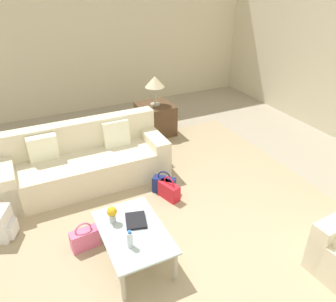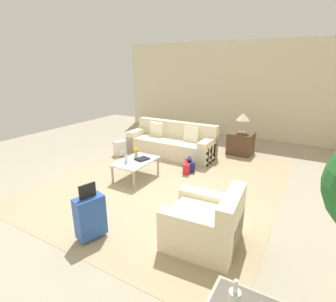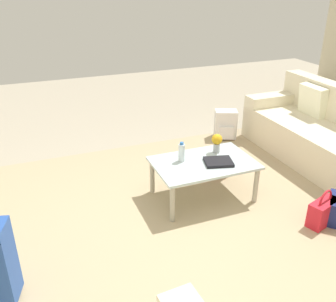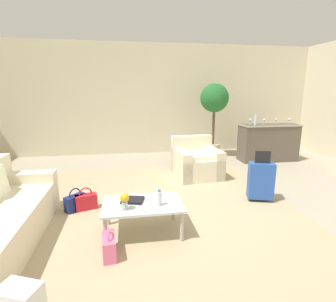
{
  "view_description": "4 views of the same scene",
  "coord_description": "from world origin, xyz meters",
  "px_view_note": "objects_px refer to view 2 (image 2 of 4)",
  "views": [
    {
      "loc": [
        2.11,
        -1.3,
        2.85
      ],
      "look_at": [
        -0.81,
        0.11,
        1.02
      ],
      "focal_mm": 35.0,
      "sensor_mm": 36.0,
      "label": 1
    },
    {
      "loc": [
        3.8,
        2.74,
        2.37
      ],
      "look_at": [
        -0.2,
        0.41,
        0.83
      ],
      "focal_mm": 28.0,
      "sensor_mm": 36.0,
      "label": 2
    },
    {
      "loc": [
        1.16,
        2.46,
        2.09
      ],
      "look_at": [
        0.07,
        -0.29,
        0.7
      ],
      "focal_mm": 40.0,
      "sensor_mm": 36.0,
      "label": 3
    },
    {
      "loc": [
        -0.59,
        -3.59,
        1.79
      ],
      "look_at": [
        0.06,
        0.3,
        0.89
      ],
      "focal_mm": 28.0,
      "sensor_mm": 36.0,
      "label": 4
    }
  ],
  "objects_px": {
    "armchair": "(207,225)",
    "handbag_pink": "(131,163)",
    "water_bottle": "(126,158)",
    "suitcase_blue": "(90,216)",
    "coffee_table": "(136,163)",
    "table_lamp": "(243,117)",
    "handbag_navy": "(190,165)",
    "handbag_red": "(187,167)",
    "coffee_table_book": "(142,159)",
    "backpack_white": "(120,149)",
    "side_table": "(241,143)",
    "flower_vase": "(136,151)",
    "couch": "(172,144)"
  },
  "relations": [
    {
      "from": "armchair",
      "to": "handbag_pink",
      "type": "xyz_separation_m",
      "value": [
        -1.7,
        -2.62,
        -0.16
      ]
    },
    {
      "from": "water_bottle",
      "to": "suitcase_blue",
      "type": "relative_size",
      "value": 0.24
    },
    {
      "from": "coffee_table",
      "to": "table_lamp",
      "type": "bearing_deg",
      "value": 151.82
    },
    {
      "from": "table_lamp",
      "to": "handbag_navy",
      "type": "relative_size",
      "value": 1.53
    },
    {
      "from": "handbag_red",
      "to": "handbag_navy",
      "type": "relative_size",
      "value": 1.0
    },
    {
      "from": "coffee_table_book",
      "to": "backpack_white",
      "type": "xyz_separation_m",
      "value": [
        -0.88,
        -1.37,
        -0.23
      ]
    },
    {
      "from": "side_table",
      "to": "backpack_white",
      "type": "distance_m",
      "value": 3.32
    },
    {
      "from": "flower_vase",
      "to": "coffee_table_book",
      "type": "bearing_deg",
      "value": 66.5
    },
    {
      "from": "water_bottle",
      "to": "coffee_table",
      "type": "bearing_deg",
      "value": 153.43
    },
    {
      "from": "handbag_navy",
      "to": "coffee_table",
      "type": "bearing_deg",
      "value": -40.19
    },
    {
      "from": "handbag_red",
      "to": "handbag_pink",
      "type": "bearing_deg",
      "value": -72.21
    },
    {
      "from": "water_bottle",
      "to": "flower_vase",
      "type": "xyz_separation_m",
      "value": [
        -0.42,
        -0.05,
        0.03
      ]
    },
    {
      "from": "handbag_navy",
      "to": "backpack_white",
      "type": "relative_size",
      "value": 0.89
    },
    {
      "from": "coffee_table",
      "to": "water_bottle",
      "type": "bearing_deg",
      "value": -26.57
    },
    {
      "from": "coffee_table_book",
      "to": "handbag_red",
      "type": "xyz_separation_m",
      "value": [
        -0.7,
        0.74,
        -0.29
      ]
    },
    {
      "from": "armchair",
      "to": "table_lamp",
      "type": "height_order",
      "value": "table_lamp"
    },
    {
      "from": "handbag_pink",
      "to": "couch",
      "type": "bearing_deg",
      "value": 165.7
    },
    {
      "from": "water_bottle",
      "to": "handbag_red",
      "type": "relative_size",
      "value": 0.57
    },
    {
      "from": "couch",
      "to": "coffee_table",
      "type": "xyz_separation_m",
      "value": [
        1.79,
        0.1,
        0.05
      ]
    },
    {
      "from": "couch",
      "to": "flower_vase",
      "type": "bearing_deg",
      "value": -1.82
    },
    {
      "from": "water_bottle",
      "to": "handbag_red",
      "type": "height_order",
      "value": "water_bottle"
    },
    {
      "from": "side_table",
      "to": "suitcase_blue",
      "type": "xyz_separation_m",
      "value": [
        4.8,
        -0.8,
        0.06
      ]
    },
    {
      "from": "side_table",
      "to": "handbag_navy",
      "type": "height_order",
      "value": "side_table"
    },
    {
      "from": "flower_vase",
      "to": "backpack_white",
      "type": "bearing_deg",
      "value": -124.23
    },
    {
      "from": "backpack_white",
      "to": "side_table",
      "type": "bearing_deg",
      "value": 122.88
    },
    {
      "from": "couch",
      "to": "water_bottle",
      "type": "relative_size",
      "value": 11.65
    },
    {
      "from": "table_lamp",
      "to": "suitcase_blue",
      "type": "xyz_separation_m",
      "value": [
        4.8,
        -0.8,
        -0.66
      ]
    },
    {
      "from": "table_lamp",
      "to": "handbag_pink",
      "type": "xyz_separation_m",
      "value": [
        2.39,
        -1.95,
        -0.89
      ]
    },
    {
      "from": "armchair",
      "to": "handbag_navy",
      "type": "height_order",
      "value": "armchair"
    },
    {
      "from": "handbag_pink",
      "to": "backpack_white",
      "type": "distance_m",
      "value": 1.03
    },
    {
      "from": "side_table",
      "to": "backpack_white",
      "type": "relative_size",
      "value": 1.58
    },
    {
      "from": "couch",
      "to": "table_lamp",
      "type": "height_order",
      "value": "table_lamp"
    },
    {
      "from": "side_table",
      "to": "table_lamp",
      "type": "height_order",
      "value": "table_lamp"
    },
    {
      "from": "handbag_red",
      "to": "handbag_navy",
      "type": "xyz_separation_m",
      "value": [
        -0.16,
        -0.0,
        0.0
      ]
    },
    {
      "from": "couch",
      "to": "backpack_white",
      "type": "height_order",
      "value": "couch"
    },
    {
      "from": "coffee_table",
      "to": "suitcase_blue",
      "type": "distance_m",
      "value": 2.12
    },
    {
      "from": "suitcase_blue",
      "to": "side_table",
      "type": "bearing_deg",
      "value": 170.54
    },
    {
      "from": "flower_vase",
      "to": "handbag_pink",
      "type": "distance_m",
      "value": 0.54
    },
    {
      "from": "couch",
      "to": "coffee_table",
      "type": "bearing_deg",
      "value": 3.19
    },
    {
      "from": "couch",
      "to": "flower_vase",
      "type": "xyz_separation_m",
      "value": [
        1.57,
        -0.05,
        0.23
      ]
    },
    {
      "from": "suitcase_blue",
      "to": "flower_vase",
      "type": "bearing_deg",
      "value": -159.05
    },
    {
      "from": "coffee_table_book",
      "to": "table_lamp",
      "type": "xyz_separation_m",
      "value": [
        -2.68,
        1.42,
        0.6
      ]
    },
    {
      "from": "side_table",
      "to": "backpack_white",
      "type": "height_order",
      "value": "side_table"
    },
    {
      "from": "side_table",
      "to": "suitcase_blue",
      "type": "bearing_deg",
      "value": -9.46
    },
    {
      "from": "coffee_table_book",
      "to": "armchair",
      "type": "bearing_deg",
      "value": 70.73
    },
    {
      "from": "suitcase_blue",
      "to": "handbag_red",
      "type": "xyz_separation_m",
      "value": [
        -2.82,
        0.12,
        -0.23
      ]
    },
    {
      "from": "coffee_table",
      "to": "handbag_pink",
      "type": "height_order",
      "value": "coffee_table"
    },
    {
      "from": "handbag_pink",
      "to": "table_lamp",
      "type": "bearing_deg",
      "value": 140.78
    },
    {
      "from": "couch",
      "to": "water_bottle",
      "type": "distance_m",
      "value": 2.0
    },
    {
      "from": "coffee_table_book",
      "to": "handbag_pink",
      "type": "relative_size",
      "value": 0.75
    }
  ]
}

